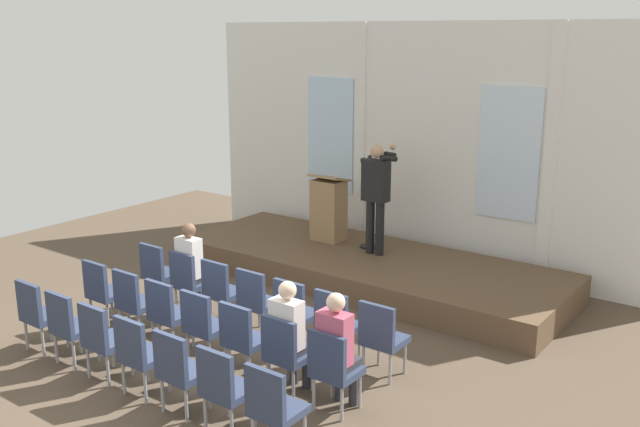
{
  "coord_description": "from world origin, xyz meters",
  "views": [
    {
      "loc": [
        5.76,
        -5.09,
        3.92
      ],
      "look_at": [
        0.02,
        2.72,
        1.4
      ],
      "focal_mm": 39.45,
      "sensor_mm": 36.0,
      "label": 1
    }
  ],
  "objects_px": {
    "chair_r2_c2": "(103,337)",
    "audience_r1_c5": "(290,331)",
    "chair_r0_c3": "(256,298)",
    "chair_r2_c6": "(273,404)",
    "lectern": "(329,209)",
    "chair_r2_c4": "(179,367)",
    "chair_r1_c0": "(103,289)",
    "chair_r0_c0": "(158,270)",
    "chair_r0_c5": "(336,322)",
    "audience_r0_c1": "(192,263)",
    "audience_r1_c6": "(337,345)",
    "chair_r0_c1": "(189,279)",
    "chair_r1_c2": "(167,310)",
    "chair_r0_c6": "(381,335)",
    "chair_r2_c3": "(139,351)",
    "chair_r1_c5": "(285,350)",
    "chair_r0_c2": "(221,288)",
    "chair_r2_c5": "(224,385)",
    "chair_r1_c3": "(203,322)",
    "chair_r2_c0": "(39,311)",
    "chair_r2_c1": "(69,323)",
    "chair_r0_c4": "(295,310)",
    "speaker": "(376,191)",
    "mic_stand": "(369,228)",
    "chair_r1_c1": "(134,299)",
    "chair_r1_c4": "(242,336)",
    "chair_r1_c6": "(333,366)"
  },
  "relations": [
    {
      "from": "chair_r1_c0",
      "to": "chair_r2_c6",
      "type": "xyz_separation_m",
      "value": [
        3.82,
        -0.97,
        0.0
      ]
    },
    {
      "from": "chair_r0_c5",
      "to": "chair_r1_c5",
      "type": "height_order",
      "value": "same"
    },
    {
      "from": "chair_r0_c6",
      "to": "chair_r2_c3",
      "type": "bearing_deg",
      "value": -134.6
    },
    {
      "from": "chair_r2_c0",
      "to": "mic_stand",
      "type": "bearing_deg",
      "value": 71.31
    },
    {
      "from": "lectern",
      "to": "chair_r0_c0",
      "type": "bearing_deg",
      "value": -106.68
    },
    {
      "from": "chair_r0_c2",
      "to": "chair_r2_c4",
      "type": "distance_m",
      "value": 2.32
    },
    {
      "from": "chair_r0_c4",
      "to": "chair_r2_c1",
      "type": "distance_m",
      "value": 2.72
    },
    {
      "from": "lectern",
      "to": "chair_r0_c5",
      "type": "distance_m",
      "value": 3.81
    },
    {
      "from": "chair_r0_c6",
      "to": "chair_r1_c4",
      "type": "distance_m",
      "value": 1.6
    },
    {
      "from": "chair_r0_c5",
      "to": "chair_r2_c5",
      "type": "relative_size",
      "value": 1.0
    },
    {
      "from": "chair_r1_c2",
      "to": "chair_r2_c1",
      "type": "height_order",
      "value": "same"
    },
    {
      "from": "chair_r0_c1",
      "to": "chair_r0_c2",
      "type": "bearing_deg",
      "value": 0.0
    },
    {
      "from": "speaker",
      "to": "chair_r0_c3",
      "type": "height_order",
      "value": "speaker"
    },
    {
      "from": "chair_r0_c4",
      "to": "chair_r2_c1",
      "type": "xyz_separation_m",
      "value": [
        -1.91,
        -1.94,
        0.0
      ]
    },
    {
      "from": "lectern",
      "to": "chair_r2_c4",
      "type": "xyz_separation_m",
      "value": [
        1.64,
        -4.95,
        -0.45
      ]
    },
    {
      "from": "chair_r0_c3",
      "to": "chair_r2_c6",
      "type": "bearing_deg",
      "value": -45.4
    },
    {
      "from": "speaker",
      "to": "chair_r2_c0",
      "type": "bearing_deg",
      "value": -112.32
    },
    {
      "from": "audience_r0_c1",
      "to": "chair_r1_c5",
      "type": "distance_m",
      "value": 2.76
    },
    {
      "from": "chair_r1_c5",
      "to": "chair_r0_c4",
      "type": "bearing_deg",
      "value": 123.32
    },
    {
      "from": "chair_r0_c3",
      "to": "audience_r0_c1",
      "type": "bearing_deg",
      "value": 176.39
    },
    {
      "from": "chair_r0_c5",
      "to": "mic_stand",
      "type": "bearing_deg",
      "value": 116.01
    },
    {
      "from": "chair_r0_c4",
      "to": "chair_r1_c6",
      "type": "xyz_separation_m",
      "value": [
        1.27,
        -0.97,
        0.0
      ]
    },
    {
      "from": "chair_r1_c3",
      "to": "chair_r2_c6",
      "type": "distance_m",
      "value": 2.14
    },
    {
      "from": "chair_r2_c0",
      "to": "chair_r2_c1",
      "type": "bearing_deg",
      "value": 0.0
    },
    {
      "from": "chair_r2_c2",
      "to": "audience_r1_c5",
      "type": "bearing_deg",
      "value": 28.8
    },
    {
      "from": "chair_r0_c1",
      "to": "chair_r1_c2",
      "type": "bearing_deg",
      "value": -56.68
    },
    {
      "from": "chair_r1_c2",
      "to": "audience_r1_c6",
      "type": "height_order",
      "value": "audience_r1_c6"
    },
    {
      "from": "chair_r0_c1",
      "to": "chair_r1_c3",
      "type": "height_order",
      "value": "same"
    },
    {
      "from": "speaker",
      "to": "chair_r2_c3",
      "type": "bearing_deg",
      "value": -90.6
    },
    {
      "from": "audience_r0_c1",
      "to": "chair_r2_c4",
      "type": "distance_m",
      "value": 2.78
    },
    {
      "from": "audience_r1_c6",
      "to": "chair_r1_c5",
      "type": "bearing_deg",
      "value": -172.76
    },
    {
      "from": "mic_stand",
      "to": "chair_r2_c3",
      "type": "relative_size",
      "value": 1.65
    },
    {
      "from": "chair_r2_c5",
      "to": "chair_r2_c1",
      "type": "bearing_deg",
      "value": 180.0
    },
    {
      "from": "audience_r1_c5",
      "to": "chair_r2_c2",
      "type": "height_order",
      "value": "audience_r1_c5"
    },
    {
      "from": "lectern",
      "to": "chair_r0_c4",
      "type": "relative_size",
      "value": 1.23
    },
    {
      "from": "audience_r1_c6",
      "to": "chair_r2_c4",
      "type": "bearing_deg",
      "value": -140.51
    },
    {
      "from": "chair_r1_c3",
      "to": "audience_r1_c6",
      "type": "xyz_separation_m",
      "value": [
        1.91,
        0.08,
        0.2
      ]
    },
    {
      "from": "chair_r2_c5",
      "to": "chair_r0_c6",
      "type": "bearing_deg",
      "value": 71.8
    },
    {
      "from": "audience_r0_c1",
      "to": "chair_r0_c2",
      "type": "height_order",
      "value": "audience_r0_c1"
    },
    {
      "from": "mic_stand",
      "to": "chair_r0_c4",
      "type": "relative_size",
      "value": 1.65
    },
    {
      "from": "chair_r0_c5",
      "to": "chair_r1_c2",
      "type": "xyz_separation_m",
      "value": [
        -1.91,
        -0.97,
        0.0
      ]
    },
    {
      "from": "chair_r1_c5",
      "to": "mic_stand",
      "type": "bearing_deg",
      "value": 110.33
    },
    {
      "from": "chair_r0_c4",
      "to": "chair_r1_c6",
      "type": "height_order",
      "value": "same"
    },
    {
      "from": "chair_r0_c2",
      "to": "chair_r2_c3",
      "type": "xyz_separation_m",
      "value": [
        0.64,
        -1.94,
        0.0
      ]
    },
    {
      "from": "chair_r1_c1",
      "to": "audience_r1_c5",
      "type": "relative_size",
      "value": 0.71
    },
    {
      "from": "chair_r2_c1",
      "to": "chair_r0_c1",
      "type": "bearing_deg",
      "value": 90.0
    },
    {
      "from": "chair_r2_c0",
      "to": "chair_r2_c5",
      "type": "xyz_separation_m",
      "value": [
        3.18,
        0.0,
        0.0
      ]
    },
    {
      "from": "chair_r2_c6",
      "to": "chair_r0_c0",
      "type": "bearing_deg",
      "value": 153.11
    },
    {
      "from": "chair_r0_c3",
      "to": "chair_r0_c0",
      "type": "bearing_deg",
      "value": 180.0
    },
    {
      "from": "audience_r0_c1",
      "to": "chair_r2_c4",
      "type": "relative_size",
      "value": 1.42
    }
  ]
}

